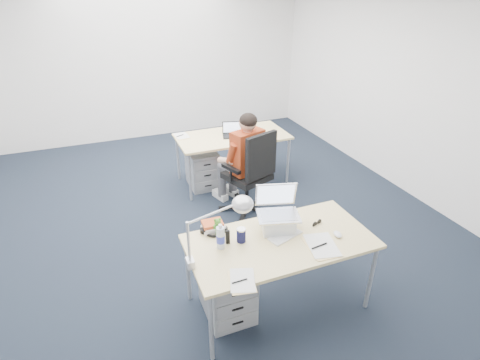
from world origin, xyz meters
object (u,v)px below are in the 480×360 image
(drawer_pedestal_far, at_px, (202,168))
(office_chair, at_px, (249,190))
(wireless_keyboard, at_px, (285,236))
(water_bottle, at_px, (221,236))
(drawer_pedestal_near, at_px, (227,288))
(computer_mouse, at_px, (338,234))
(book_stack, at_px, (213,226))
(bear_figurine, at_px, (218,226))
(cordless_phone, at_px, (228,237))
(desk_near, at_px, (280,244))
(seated_person, at_px, (240,160))
(desk_far, at_px, (232,138))
(dark_laptop, at_px, (233,129))
(sunglasses, at_px, (317,223))
(desk_lamp, at_px, (210,232))
(headphones, at_px, (214,230))
(silver_laptop, at_px, (278,211))
(far_cup, at_px, (246,131))
(can_koozie, at_px, (241,235))

(drawer_pedestal_far, bearing_deg, office_chair, -68.91)
(wireless_keyboard, distance_m, water_bottle, 0.58)
(drawer_pedestal_near, xyz_separation_m, computer_mouse, (0.96, -0.20, 0.47))
(book_stack, bearing_deg, water_bottle, -93.63)
(bear_figurine, bearing_deg, cordless_phone, -72.43)
(desk_near, height_order, drawer_pedestal_near, desk_near)
(cordless_phone, bearing_deg, computer_mouse, -7.03)
(drawer_pedestal_near, xyz_separation_m, bear_figurine, (0.00, 0.22, 0.53))
(drawer_pedestal_far, height_order, computer_mouse, computer_mouse)
(seated_person, relative_size, computer_mouse, 13.05)
(book_stack, bearing_deg, desk_far, 65.34)
(drawer_pedestal_far, relative_size, dark_laptop, 1.89)
(desk_near, distance_m, water_bottle, 0.54)
(sunglasses, xyz_separation_m, desk_lamp, (-1.06, -0.13, 0.27))
(headphones, bearing_deg, cordless_phone, -58.77)
(drawer_pedestal_far, distance_m, bear_figurine, 2.33)
(computer_mouse, relative_size, sunglasses, 0.85)
(computer_mouse, distance_m, bear_figurine, 1.05)
(headphones, bearing_deg, sunglasses, 0.58)
(drawer_pedestal_far, xyz_separation_m, wireless_keyboard, (0.04, -2.47, 0.46))
(water_bottle, height_order, book_stack, water_bottle)
(office_chair, bearing_deg, water_bottle, -140.62)
(office_chair, relative_size, book_stack, 5.94)
(seated_person, bearing_deg, cordless_phone, -133.28)
(desk_near, height_order, drawer_pedestal_far, desk_near)
(desk_near, distance_m, seated_person, 1.79)
(desk_near, distance_m, computer_mouse, 0.51)
(water_bottle, bearing_deg, dark_laptop, 67.11)
(desk_far, relative_size, seated_person, 1.21)
(office_chair, distance_m, silver_laptop, 1.59)
(headphones, bearing_deg, water_bottle, -78.66)
(seated_person, relative_size, sunglasses, 11.11)
(cordless_phone, bearing_deg, silver_laptop, 11.83)
(office_chair, height_order, seated_person, seated_person)
(book_stack, bearing_deg, silver_laptop, -20.01)
(water_bottle, distance_m, sunglasses, 0.93)
(office_chair, height_order, drawer_pedestal_far, office_chair)
(drawer_pedestal_near, bearing_deg, seated_person, 64.79)
(computer_mouse, relative_size, far_cup, 1.08)
(wireless_keyboard, relative_size, dark_laptop, 1.07)
(desk_far, xyz_separation_m, bear_figurine, (-0.96, -2.20, 0.13))
(drawer_pedestal_near, distance_m, silver_laptop, 0.84)
(office_chair, relative_size, can_koozie, 8.86)
(far_cup, bearing_deg, cordless_phone, -115.66)
(office_chair, xyz_separation_m, bear_figurine, (-0.84, -1.30, 0.49))
(desk_far, height_order, can_koozie, can_koozie)
(desk_far, xyz_separation_m, computer_mouse, (-0.00, -2.62, 0.06))
(seated_person, distance_m, drawer_pedestal_near, 1.91)
(desk_far, height_order, seated_person, seated_person)
(dark_laptop, bearing_deg, computer_mouse, -73.99)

